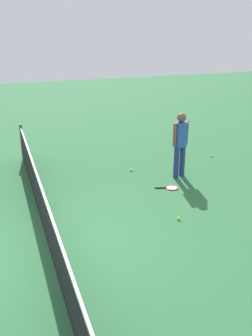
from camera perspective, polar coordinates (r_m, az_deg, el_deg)
ground_plane at (r=7.36m, az=-11.05°, el=-11.41°), size 40.00×40.00×0.00m
court_net at (r=7.11m, az=-11.33°, el=-7.99°), size 10.09×0.09×1.07m
player_near_side at (r=10.04m, az=7.94°, el=4.10°), size 0.44×0.52×1.70m
tennis_racket_near_player at (r=9.65m, az=6.54°, el=-2.87°), size 0.38×0.61×0.03m
tennis_ball_near_player at (r=8.20m, az=7.68°, el=-7.31°), size 0.07×0.07×0.07m
tennis_ball_midcourt at (r=11.98m, az=12.32°, el=1.72°), size 0.07×0.07×0.07m
tennis_ball_stray_right at (r=10.63m, az=0.79°, el=-0.30°), size 0.07×0.07×0.07m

